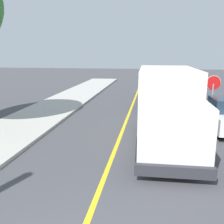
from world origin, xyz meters
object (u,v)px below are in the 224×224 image
object	(u,v)px
box_truck	(167,103)
parked_car_far	(155,79)
parked_car_near	(154,97)
stop_sign	(213,90)
parked_car_mid	(161,87)

from	to	relation	value
box_truck	parked_car_far	distance (m)	20.41
parked_car_far	parked_car_near	bearing A→B (deg)	-90.57
parked_car_far	stop_sign	bearing A→B (deg)	-79.76
parked_car_far	box_truck	bearing A→B (deg)	-89.06
parked_car_mid	parked_car_near	bearing A→B (deg)	-96.42
box_truck	stop_sign	bearing A→B (deg)	54.31
parked_car_near	stop_sign	size ratio (longest dim) A/B	1.68
box_truck	parked_car_mid	xyz separation A→B (m)	(0.18, 12.94, -0.97)
box_truck	parked_car_near	world-z (taller)	box_truck
box_truck	stop_sign	xyz separation A→B (m)	(2.67, 3.72, 0.09)
parked_car_near	box_truck	bearing A→B (deg)	-86.29
parked_car_mid	parked_car_far	xyz separation A→B (m)	(-0.51, 7.44, 0.00)
parked_car_mid	stop_sign	bearing A→B (deg)	-74.85
box_truck	parked_car_far	size ratio (longest dim) A/B	1.63
parked_car_near	parked_car_far	bearing A→B (deg)	89.43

